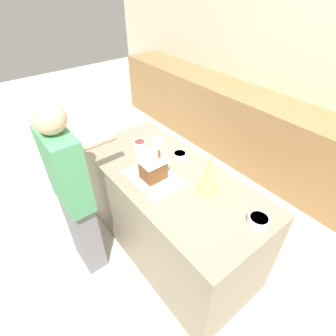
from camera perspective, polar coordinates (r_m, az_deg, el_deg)
name	(u,v)px	position (r m, az deg, el deg)	size (l,w,h in m)	color
ground_plane	(170,246)	(2.71, 0.43, -16.62)	(12.00, 12.00, 0.00)	beige
wall_back	(321,71)	(3.42, 30.38, 17.78)	(8.00, 0.05, 2.60)	beige
back_cabinet_block	(283,146)	(3.47, 23.77, 4.42)	(6.00, 0.60, 0.94)	#9E7547
kitchen_island	(170,215)	(2.35, 0.48, -10.24)	(1.66, 0.77, 0.90)	gray
baking_tray	(153,178)	(2.02, -3.19, -2.11)	(0.45, 0.32, 0.01)	silver
gingerbread_house	(153,166)	(1.95, -3.29, 0.35)	(0.17, 0.19, 0.26)	brown
decorative_tree	(209,174)	(1.82, 9.00, -1.24)	(0.15, 0.15, 0.34)	#DBD675
candy_bowl_near_tray_left	(158,141)	(2.41, -2.25, 5.83)	(0.12, 0.12, 0.04)	white
candy_bowl_far_right	(140,144)	(2.37, -6.15, 5.24)	(0.11, 0.11, 0.05)	white
candy_bowl_behind_tray	(180,155)	(2.23, 2.59, 2.91)	(0.12, 0.12, 0.04)	white
candy_bowl_near_tray_right	(259,220)	(1.78, 19.12, -10.65)	(0.14, 0.14, 0.05)	white
person	(74,196)	(2.14, -19.82, -5.71)	(0.41, 0.51, 1.57)	slate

